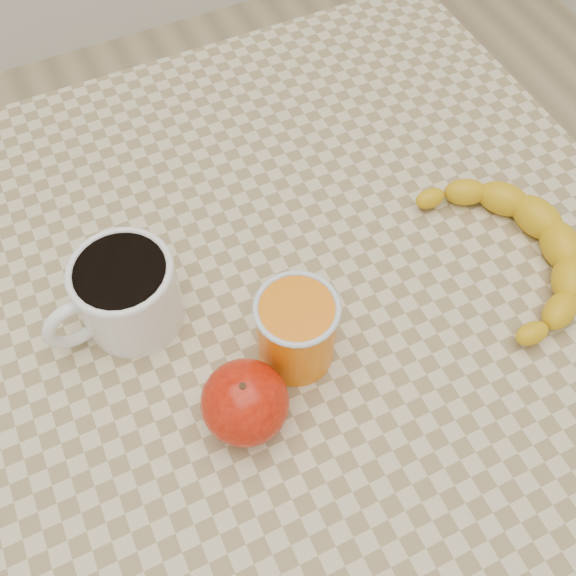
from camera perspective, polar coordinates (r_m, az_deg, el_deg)
name	(u,v)px	position (r m, az deg, el deg)	size (l,w,h in m)	color
ground	(288,491)	(1.34, 0.00, -17.57)	(3.00, 3.00, 0.00)	tan
table	(288,338)	(0.72, 0.00, -4.45)	(0.80, 0.80, 0.75)	beige
coffee_mug	(125,292)	(0.61, -14.30, -0.38)	(0.14, 0.11, 0.08)	white
orange_juice_glass	(296,330)	(0.57, 0.75, -3.78)	(0.08, 0.08, 0.09)	orange
apple	(245,402)	(0.56, -3.84, -10.10)	(0.09, 0.09, 0.07)	#960E05
banana	(512,251)	(0.69, 19.33, 3.16)	(0.21, 0.27, 0.04)	gold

